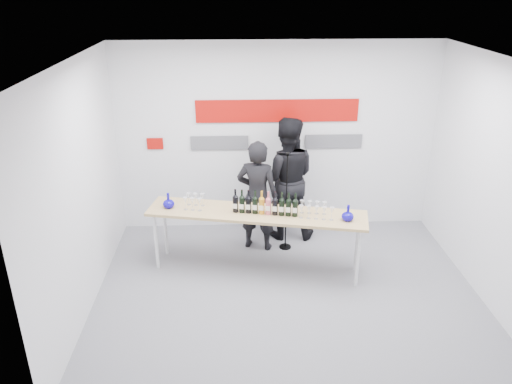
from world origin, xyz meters
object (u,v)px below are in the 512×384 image
tasting_table (256,217)px  presenter_left (257,196)px  presenter_right (286,179)px  mic_stand (286,220)px

tasting_table → presenter_left: size_ratio=1.78×
presenter_right → mic_stand: (-0.03, -0.43, -0.50)m
tasting_table → presenter_right: bearing=75.4°
presenter_right → mic_stand: presenter_right is taller
presenter_right → tasting_table: bearing=67.5°
tasting_table → presenter_right: (0.50, 1.01, 0.14)m
tasting_table → presenter_right: 1.14m
presenter_left → presenter_right: size_ratio=0.88×
mic_stand → tasting_table: bearing=-139.2°
presenter_left → presenter_right: presenter_right is taller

